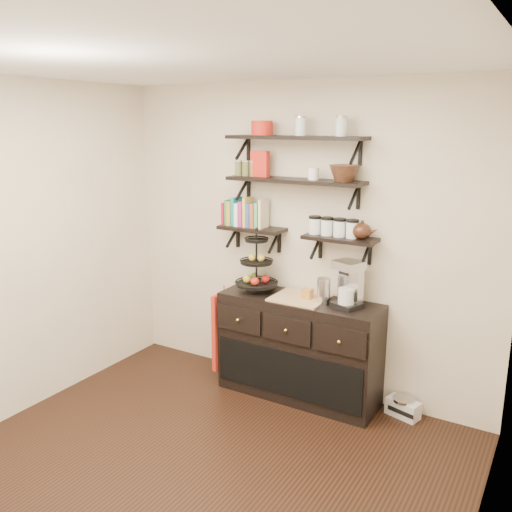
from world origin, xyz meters
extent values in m
plane|color=black|center=(0.00, 0.00, 0.00)|extent=(3.50, 3.50, 0.00)
cube|color=white|center=(0.00, 0.00, 2.70)|extent=(3.50, 3.50, 0.02)
cube|color=beige|center=(0.00, 1.75, 1.35)|extent=(3.50, 0.02, 2.70)
cube|color=beige|center=(1.75, 0.00, 1.35)|extent=(0.02, 3.50, 2.70)
cube|color=black|center=(0.00, 1.61, 2.23)|extent=(1.20, 0.27, 0.03)
cube|color=black|center=(-0.52, 1.74, 2.12)|extent=(0.02, 0.03, 0.20)
cube|color=black|center=(0.52, 1.74, 2.12)|extent=(0.02, 0.03, 0.20)
cube|color=black|center=(0.00, 1.61, 1.89)|extent=(1.20, 0.27, 0.03)
cube|color=black|center=(-0.52, 1.74, 1.77)|extent=(0.02, 0.03, 0.20)
cube|color=black|center=(0.52, 1.74, 1.77)|extent=(0.02, 0.03, 0.20)
cube|color=black|center=(-0.42, 1.62, 1.44)|extent=(0.60, 0.25, 0.03)
cube|color=black|center=(-0.64, 1.74, 1.32)|extent=(0.02, 0.03, 0.20)
cube|color=black|center=(-0.20, 1.74, 1.32)|extent=(0.03, 0.03, 0.20)
cube|color=black|center=(0.42, 1.62, 1.44)|extent=(0.60, 0.25, 0.03)
cube|color=black|center=(0.20, 1.74, 1.32)|extent=(0.03, 0.03, 0.20)
cube|color=black|center=(0.64, 1.74, 1.32)|extent=(0.02, 0.03, 0.20)
cube|color=#B30F2C|center=(-0.68, 1.63, 1.55)|extent=(0.02, 0.15, 0.20)
cube|color=#2F833F|center=(-0.65, 1.63, 1.57)|extent=(0.03, 0.15, 0.24)
cube|color=orange|center=(-0.61, 1.63, 1.55)|extent=(0.04, 0.15, 0.21)
cube|color=#0F8290|center=(-0.57, 1.63, 1.57)|extent=(0.03, 0.15, 0.25)
cube|color=white|center=(-0.54, 1.63, 1.56)|extent=(0.03, 0.15, 0.22)
cube|color=#AE287D|center=(-0.50, 1.63, 1.58)|extent=(0.04, 0.15, 0.26)
cube|color=gold|center=(-0.46, 1.63, 1.56)|extent=(0.03, 0.15, 0.23)
cube|color=#304D8E|center=(-0.42, 1.63, 1.55)|extent=(0.03, 0.15, 0.20)
cube|color=#A24B32|center=(-0.38, 1.63, 1.57)|extent=(0.04, 0.15, 0.24)
cube|color=#50A857|center=(-0.34, 1.63, 1.55)|extent=(0.03, 0.15, 0.21)
cube|color=beige|center=(-0.31, 1.63, 1.57)|extent=(0.03, 0.15, 0.25)
cylinder|color=silver|center=(0.19, 1.63, 1.51)|extent=(0.10, 0.10, 0.13)
cylinder|color=silver|center=(0.30, 1.63, 1.51)|extent=(0.10, 0.10, 0.13)
cylinder|color=silver|center=(0.41, 1.63, 1.51)|extent=(0.10, 0.10, 0.13)
cylinder|color=silver|center=(0.52, 1.63, 1.51)|extent=(0.10, 0.10, 0.13)
cube|color=black|center=(0.12, 1.51, 0.45)|extent=(1.40, 0.45, 0.90)
cube|color=tan|center=(0.12, 1.51, 0.91)|extent=(0.45, 0.41, 0.02)
sphere|color=gold|center=(-0.34, 1.26, 0.70)|extent=(0.04, 0.04, 0.04)
sphere|color=gold|center=(0.12, 1.26, 0.70)|extent=(0.04, 0.04, 0.04)
sphere|color=gold|center=(0.59, 1.26, 0.70)|extent=(0.04, 0.04, 0.04)
cylinder|color=black|center=(-0.31, 1.51, 1.17)|extent=(0.02, 0.02, 0.55)
cylinder|color=black|center=(-0.31, 1.51, 0.97)|extent=(0.37, 0.37, 0.01)
cylinder|color=black|center=(-0.31, 1.51, 1.16)|extent=(0.28, 0.28, 0.02)
cylinder|color=black|center=(-0.31, 1.51, 1.36)|extent=(0.20, 0.20, 0.02)
sphere|color=#B21914|center=(-0.24, 1.56, 1.01)|extent=(0.08, 0.08, 0.08)
sphere|color=gold|center=(-0.35, 1.51, 1.20)|extent=(0.07, 0.07, 0.07)
cube|color=#A96E27|center=(0.19, 1.51, 0.96)|extent=(0.08, 0.08, 0.08)
cube|color=black|center=(0.54, 1.51, 0.92)|extent=(0.26, 0.25, 0.04)
cube|color=silver|center=(0.54, 1.58, 1.08)|extent=(0.22, 0.14, 0.32)
cube|color=silver|center=(0.54, 1.51, 1.25)|extent=(0.26, 0.25, 0.07)
cylinder|color=silver|center=(0.54, 1.50, 1.00)|extent=(0.17, 0.17, 0.12)
cylinder|color=silver|center=(0.35, 1.49, 1.01)|extent=(0.11, 0.11, 0.22)
cube|color=#A92712|center=(-0.61, 1.41, 0.51)|extent=(0.04, 0.30, 0.71)
cube|color=silver|center=(1.02, 1.64, 0.07)|extent=(0.29, 0.20, 0.14)
cylinder|color=silver|center=(1.02, 1.64, 0.15)|extent=(0.22, 0.22, 0.02)
cube|color=black|center=(1.02, 1.57, 0.07)|extent=(0.23, 0.07, 0.04)
cube|color=red|center=(-0.33, 1.61, 2.01)|extent=(0.16, 0.06, 0.22)
cylinder|color=white|center=(0.17, 1.61, 1.95)|extent=(0.09, 0.09, 0.10)
cylinder|color=red|center=(-0.31, 1.61, 2.31)|extent=(0.18, 0.18, 0.12)
camera|label=1|loc=(2.04, -2.43, 2.35)|focal=38.00mm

